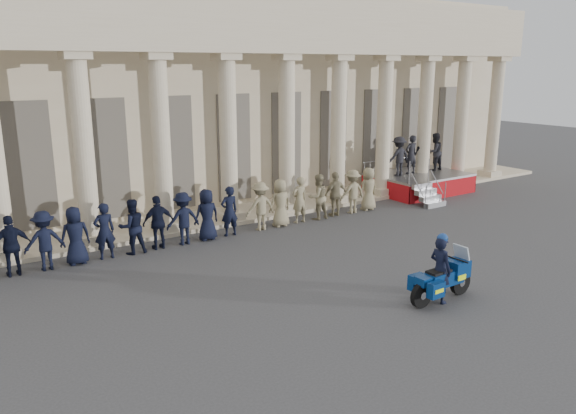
# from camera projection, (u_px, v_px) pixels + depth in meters

# --- Properties ---
(ground) EXTENTS (90.00, 90.00, 0.00)m
(ground) POSITION_uv_depth(u_px,v_px,m) (334.00, 302.00, 14.36)
(ground) COLOR #39393B
(ground) RESTS_ON ground
(building) EXTENTS (40.00, 12.50, 9.00)m
(building) POSITION_uv_depth(u_px,v_px,m) (131.00, 96.00, 25.10)
(building) COLOR #C2B191
(building) RESTS_ON ground
(officer_rank) EXTENTS (19.61, 0.68, 1.79)m
(officer_rank) POSITION_uv_depth(u_px,v_px,m) (149.00, 224.00, 18.13)
(officer_rank) COLOR black
(officer_rank) RESTS_ON ground
(reviewing_stand) EXTENTS (4.41, 4.19, 2.70)m
(reviewing_stand) POSITION_uv_depth(u_px,v_px,m) (418.00, 162.00, 26.37)
(reviewing_stand) COLOR gray
(reviewing_stand) RESTS_ON ground
(motorcycle) EXTENTS (2.14, 0.87, 1.37)m
(motorcycle) POSITION_uv_depth(u_px,v_px,m) (443.00, 279.00, 14.31)
(motorcycle) COLOR black
(motorcycle) RESTS_ON ground
(rider) EXTENTS (0.42, 0.64, 1.83)m
(rider) POSITION_uv_depth(u_px,v_px,m) (440.00, 268.00, 14.17)
(rider) COLOR black
(rider) RESTS_ON ground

